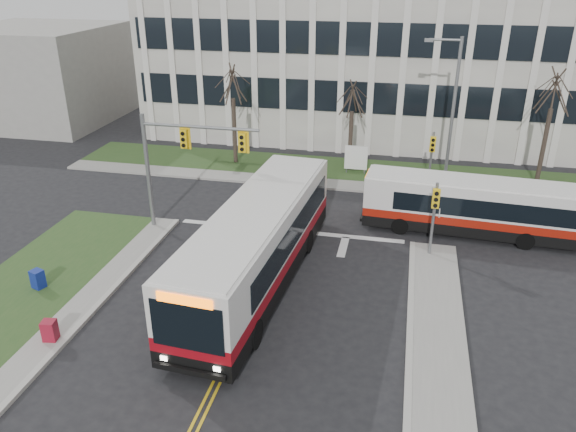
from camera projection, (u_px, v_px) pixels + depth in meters
The scene contains 18 objects.
ground at pixel (247, 319), 22.53m from camera, with size 120.00×120.00×0.00m, color black.
sidewalk_west at pixel (13, 375), 19.41m from camera, with size 1.20×26.00×0.14m, color #9E9B93.
sidewalk_cross at pixel (391, 189), 35.04m from camera, with size 44.00×1.60×0.14m, color #9E9B93.
building_lawn at pixel (393, 174), 37.53m from camera, with size 44.00×5.00×0.12m, color #2C4B20.
office_building at pixel (406, 55), 45.70m from camera, with size 40.00×16.00×12.00m, color beige.
building_annex at pixel (41, 74), 48.94m from camera, with size 12.00×12.00×8.00m, color #9E9B93.
mast_arm_signal at pixel (177, 154), 28.19m from camera, with size 6.11×0.38×6.20m.
signal_pole_near at pixel (434, 210), 26.23m from camera, with size 0.34×0.39×3.80m.
signal_pole_far at pixel (432, 153), 33.78m from camera, with size 0.34×0.39×3.80m.
streetlight at pixel (451, 107), 33.20m from camera, with size 2.15×0.25×9.20m.
directory_sign at pixel (356, 158), 37.10m from camera, with size 1.50×0.12×2.00m.
tree_left at pixel (233, 85), 37.36m from camera, with size 1.80×1.80×7.70m.
tree_mid at pixel (352, 100), 36.27m from camera, with size 1.80×1.80×6.82m.
tree_right at pixel (554, 93), 33.36m from camera, with size 1.80×1.80×8.25m.
bus_main at pixel (258, 246), 24.31m from camera, with size 2.97×13.71×3.66m, color silver, non-canonical shape.
bus_cross at pixel (471, 208), 29.01m from camera, with size 2.35×10.86×2.89m, color silver, non-canonical shape.
newspaper_box_blue at pixel (38, 280), 24.36m from camera, with size 0.50×0.45×0.95m, color navy.
newspaper_box_red at pixel (50, 332), 20.98m from camera, with size 0.50×0.45×0.95m, color maroon.
Camera 1 is at (5.56, -17.97, 13.19)m, focal length 35.00 mm.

